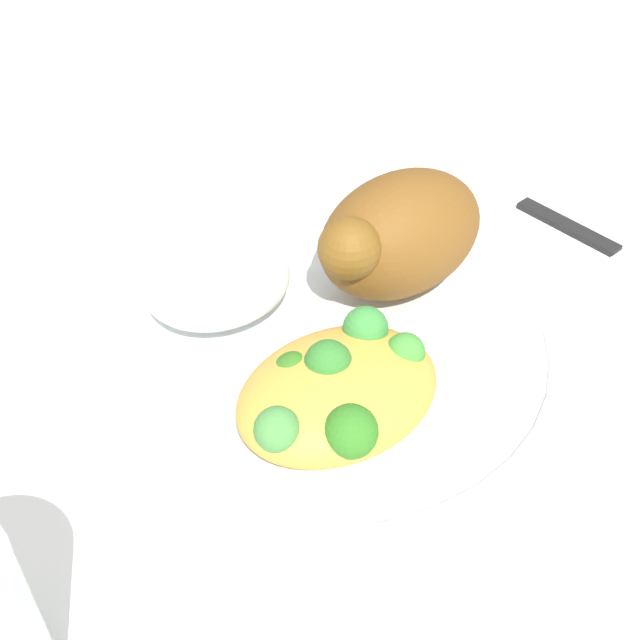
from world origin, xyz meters
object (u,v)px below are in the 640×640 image
object	(u,v)px
mac_cheese_with_broccoli	(338,391)
fork	(595,266)
roasted_chicken	(398,235)
knife	(615,250)
rice_pile	(217,280)
plate	(320,342)

from	to	relation	value
mac_cheese_with_broccoli	fork	distance (m)	0.23
roasted_chicken	mac_cheese_with_broccoli	bearing A→B (deg)	35.86
knife	roasted_chicken	bearing A→B (deg)	-16.65
roasted_chicken	knife	distance (m)	0.17
rice_pile	mac_cheese_with_broccoli	bearing A→B (deg)	91.44
plate	fork	world-z (taller)	plate
plate	fork	size ratio (longest dim) A/B	1.94
plate	rice_pile	bearing A→B (deg)	-59.12
plate	mac_cheese_with_broccoli	bearing A→B (deg)	62.19
plate	roasted_chicken	distance (m)	0.08
mac_cheese_with_broccoli	fork	xyz separation A→B (m)	(-0.22, -0.02, -0.03)
mac_cheese_with_broccoli	knife	bearing A→B (deg)	-175.23
roasted_chicken	rice_pile	size ratio (longest dim) A/B	1.31
fork	knife	distance (m)	0.02
plate	roasted_chicken	size ratio (longest dim) A/B	2.36
roasted_chicken	fork	bearing A→B (deg)	159.13
plate	knife	xyz separation A→B (m)	(-0.22, 0.04, -0.00)
plate	knife	world-z (taller)	plate
plate	rice_pile	distance (m)	0.07
fork	knife	size ratio (longest dim) A/B	0.75
fork	mac_cheese_with_broccoli	bearing A→B (deg)	4.38
mac_cheese_with_broccoli	knife	xyz separation A→B (m)	(-0.25, -0.02, -0.03)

